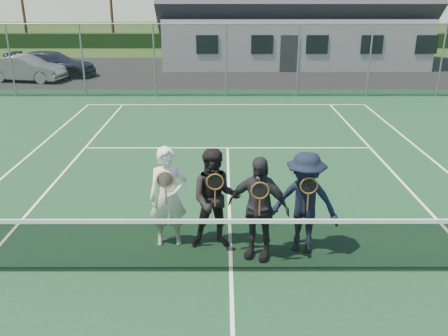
# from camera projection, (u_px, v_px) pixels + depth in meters

# --- Properties ---
(ground) EXTENTS (220.00, 220.00, 0.00)m
(ground) POSITION_uv_depth(u_px,v_px,m) (226.00, 72.00, 26.38)
(ground) COLOR #2C4819
(ground) RESTS_ON ground
(court_surface) EXTENTS (30.00, 30.00, 0.02)m
(court_surface) POSITION_uv_depth(u_px,v_px,m) (231.00, 272.00, 7.66)
(court_surface) COLOR #14381E
(court_surface) RESTS_ON ground
(tarmac_carpark) EXTENTS (40.00, 12.00, 0.01)m
(tarmac_carpark) POSITION_uv_depth(u_px,v_px,m) (154.00, 72.00, 26.37)
(tarmac_carpark) COLOR black
(tarmac_carpark) RESTS_ON ground
(hedge_row) EXTENTS (40.00, 1.20, 1.10)m
(hedge_row) POSITION_uv_depth(u_px,v_px,m) (225.00, 40.00, 37.42)
(hedge_row) COLOR black
(hedge_row) RESTS_ON ground
(car_b) EXTENTS (3.98, 2.00, 1.25)m
(car_b) POSITION_uv_depth(u_px,v_px,m) (26.00, 69.00, 23.50)
(car_b) COLOR gray
(car_b) RESTS_ON ground
(car_c) EXTENTS (4.58, 2.12, 1.30)m
(car_c) POSITION_uv_depth(u_px,v_px,m) (53.00, 64.00, 24.80)
(car_c) COLOR #1B1A34
(car_c) RESTS_ON ground
(court_markings) EXTENTS (11.03, 23.83, 0.01)m
(court_markings) POSITION_uv_depth(u_px,v_px,m) (231.00, 271.00, 7.66)
(court_markings) COLOR white
(court_markings) RESTS_ON court_surface
(tennis_net) EXTENTS (11.68, 0.08, 1.10)m
(tennis_net) POSITION_uv_depth(u_px,v_px,m) (231.00, 244.00, 7.47)
(tennis_net) COLOR slate
(tennis_net) RESTS_ON ground
(perimeter_fence) EXTENTS (30.07, 0.07, 3.02)m
(perimeter_fence) POSITION_uv_depth(u_px,v_px,m) (226.00, 61.00, 19.76)
(perimeter_fence) COLOR slate
(perimeter_fence) RESTS_ON ground
(player_a) EXTENTS (0.71, 0.54, 1.80)m
(player_a) POSITION_uv_depth(u_px,v_px,m) (168.00, 197.00, 8.22)
(player_a) COLOR silver
(player_a) RESTS_ON court_surface
(player_b) EXTENTS (0.89, 0.71, 1.80)m
(player_b) POSITION_uv_depth(u_px,v_px,m) (215.00, 199.00, 8.14)
(player_b) COLOR black
(player_b) RESTS_ON court_surface
(player_c) EXTENTS (1.14, 0.79, 1.80)m
(player_c) POSITION_uv_depth(u_px,v_px,m) (258.00, 208.00, 7.81)
(player_c) COLOR #242328
(player_c) RESTS_ON court_surface
(player_d) EXTENTS (1.31, 0.98, 1.80)m
(player_d) POSITION_uv_depth(u_px,v_px,m) (305.00, 203.00, 7.99)
(player_d) COLOR black
(player_d) RESTS_ON court_surface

